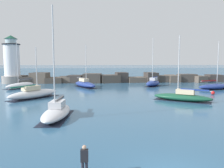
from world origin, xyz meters
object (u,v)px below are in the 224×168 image
at_px(lighthouse, 12,63).
at_px(person_on_rocks, 84,159).
at_px(sailboat_moored_4, 85,84).
at_px(sailboat_moored_7, 20,85).
at_px(sailboat_moored_6, 215,86).
at_px(sailboat_moored_0, 182,97).
at_px(sailboat_moored_1, 153,83).
at_px(sailboat_moored_3, 57,112).
at_px(mooring_buoy_far_side, 213,93).
at_px(sailboat_moored_2, 34,93).

distance_m(lighthouse, person_on_rocks, 50.15).
bearing_deg(sailboat_moored_4, sailboat_moored_7, -179.22).
relative_size(lighthouse, sailboat_moored_6, 1.27).
bearing_deg(sailboat_moored_4, person_on_rocks, -86.66).
xyz_separation_m(lighthouse, sailboat_moored_6, (43.79, -14.68, -4.43)).
distance_m(sailboat_moored_6, person_on_rocks, 38.72).
distance_m(sailboat_moored_0, sailboat_moored_1, 17.93).
xyz_separation_m(sailboat_moored_3, sailboat_moored_4, (1.24, 24.91, 0.08)).
bearing_deg(mooring_buoy_far_side, sailboat_moored_1, 117.86).
distance_m(sailboat_moored_1, sailboat_moored_3, 30.51).
bearing_deg(sailboat_moored_0, person_on_rocks, -122.71).
xyz_separation_m(lighthouse, person_on_rocks, (20.48, -45.59, -4.13)).
height_order(sailboat_moored_3, mooring_buoy_far_side, sailboat_moored_3).
distance_m(sailboat_moored_7, person_on_rocks, 38.90).
distance_m(sailboat_moored_0, sailboat_moored_3, 17.54).
bearing_deg(sailboat_moored_1, sailboat_moored_7, -177.50).
distance_m(sailboat_moored_2, sailboat_moored_6, 33.20).
height_order(lighthouse, person_on_rocks, lighthouse).
xyz_separation_m(sailboat_moored_1, sailboat_moored_4, (-14.81, -1.04, -0.03)).
bearing_deg(lighthouse, sailboat_moored_0, -39.00).
bearing_deg(sailboat_moored_1, person_on_rocks, -108.96).
relative_size(sailboat_moored_2, sailboat_moored_4, 0.89).
bearing_deg(sailboat_moored_4, sailboat_moored_2, -116.84).
height_order(sailboat_moored_3, person_on_rocks, sailboat_moored_3).
bearing_deg(person_on_rocks, sailboat_moored_6, 52.97).
xyz_separation_m(sailboat_moored_0, sailboat_moored_6, (11.06, 11.83, -0.04)).
bearing_deg(mooring_buoy_far_side, sailboat_moored_3, -149.80).
bearing_deg(lighthouse, sailboat_moored_6, -18.53).
relative_size(sailboat_moored_2, sailboat_moored_7, 0.81).
bearing_deg(sailboat_moored_4, sailboat_moored_1, 4.03).
xyz_separation_m(sailboat_moored_7, mooring_buoy_far_side, (34.70, -11.48, -0.25)).
height_order(sailboat_moored_3, sailboat_moored_6, sailboat_moored_3).
xyz_separation_m(sailboat_moored_0, sailboat_moored_3, (-15.59, -8.03, 0.01)).
height_order(sailboat_moored_2, mooring_buoy_far_side, sailboat_moored_2).
xyz_separation_m(sailboat_moored_6, sailboat_moored_7, (-38.58, 4.87, -0.00)).
distance_m(lighthouse, sailboat_moored_0, 42.35).
bearing_deg(lighthouse, sailboat_moored_7, -62.02).
xyz_separation_m(sailboat_moored_0, sailboat_moored_4, (-14.35, 16.88, 0.09)).
bearing_deg(sailboat_moored_4, sailboat_moored_0, -49.62).
bearing_deg(sailboat_moored_2, sailboat_moored_6, 14.42).
relative_size(sailboat_moored_4, mooring_buoy_far_side, 10.95).
xyz_separation_m(lighthouse, sailboat_moored_4, (18.38, -9.63, -4.30)).
height_order(lighthouse, sailboat_moored_6, lighthouse).
relative_size(sailboat_moored_3, sailboat_moored_7, 1.08).
relative_size(sailboat_moored_0, sailboat_moored_6, 0.97).
bearing_deg(sailboat_moored_2, sailboat_moored_7, 116.07).
bearing_deg(sailboat_moored_7, sailboat_moored_1, 2.50).
xyz_separation_m(lighthouse, sailboat_moored_0, (32.73, -26.51, -4.39)).
distance_m(lighthouse, sailboat_moored_2, 26.08).
bearing_deg(sailboat_moored_7, sailboat_moored_3, -64.24).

